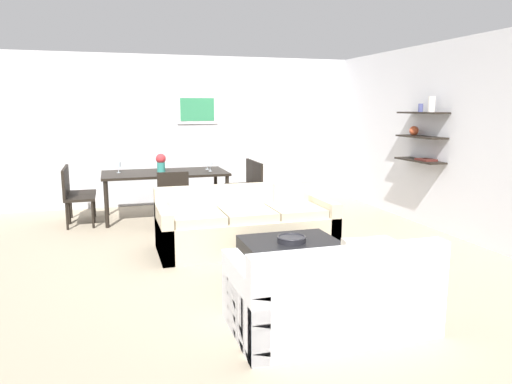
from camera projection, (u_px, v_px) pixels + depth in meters
The scene contains 17 objects.
ground_plane at pixel (248, 256), 5.84m from camera, with size 18.00×18.00×0.00m, color tan.
back_wall_unit at pixel (211, 130), 9.02m from camera, with size 8.40×0.09×2.70m.
right_wall_shelf_unit at pixel (435, 137), 7.04m from camera, with size 0.34×8.20×2.70m.
sofa_beige at pixel (246, 226), 6.13m from camera, with size 2.21×0.90×0.78m.
loveseat_white at pixel (331, 294), 3.90m from camera, with size 1.58×0.90×0.78m.
coffee_table at pixel (294, 260), 5.08m from camera, with size 1.01×0.98×0.38m.
decorative_bowl at pixel (292, 239), 5.07m from camera, with size 0.31×0.31×0.06m.
dining_table at pixel (165, 176), 7.78m from camera, with size 1.97×1.00×0.75m.
dining_chair_right_near at pixel (252, 185), 8.00m from camera, with size 0.44×0.44×0.88m.
dining_chair_left_far at pixel (75, 189), 7.63m from camera, with size 0.44×0.44×0.88m.
dining_chair_left_near at pixel (73, 194), 7.20m from camera, with size 0.44×0.44×0.88m.
dining_chair_foot at pixel (173, 197), 6.96m from camera, with size 0.44×0.44×0.88m.
dining_chair_right_far at pixel (244, 181), 8.42m from camera, with size 0.44×0.44×0.88m.
wine_glass_right_near at pixel (210, 164), 7.84m from camera, with size 0.08×0.08×0.16m.
wine_glass_right_far at pixel (207, 164), 8.07m from camera, with size 0.08×0.08×0.14m.
wine_glass_left_far at pixel (118, 165), 7.66m from camera, with size 0.08×0.08×0.18m.
centerpiece_vase at pixel (161, 162), 7.75m from camera, with size 0.16×0.16×0.29m.
Camera 1 is at (-1.54, -5.40, 1.79)m, focal length 33.84 mm.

